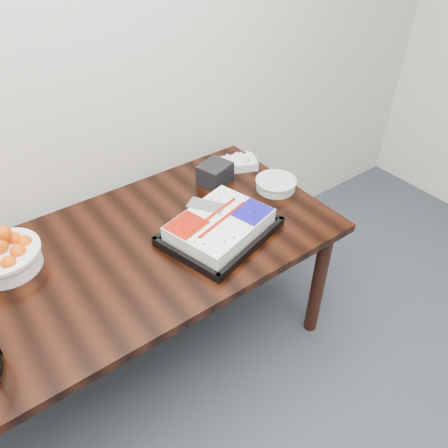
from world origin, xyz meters
TOP-DOWN VIEW (x-y plane):
  - table at (0.00, 2.00)m, footprint 1.80×0.90m
  - cake_tray at (0.37, 1.86)m, footprint 0.54×0.47m
  - tangerine_bowl at (-0.43, 2.20)m, footprint 0.28×0.28m
  - plate_stack at (0.80, 1.98)m, footprint 0.20×0.20m
  - fork_bag at (0.78, 2.24)m, footprint 0.21×0.18m
  - napkin_box at (0.59, 2.20)m, footprint 0.18×0.17m

SIDE VIEW (x-z plane):
  - table at x=0.00m, z-range 0.29..1.04m
  - plate_stack at x=0.80m, z-range 0.75..0.80m
  - fork_bag at x=0.78m, z-range 0.75..0.80m
  - cake_tray at x=0.37m, z-range 0.75..0.84m
  - napkin_box at x=0.59m, z-range 0.75..0.86m
  - tangerine_bowl at x=-0.43m, z-range 0.74..0.92m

